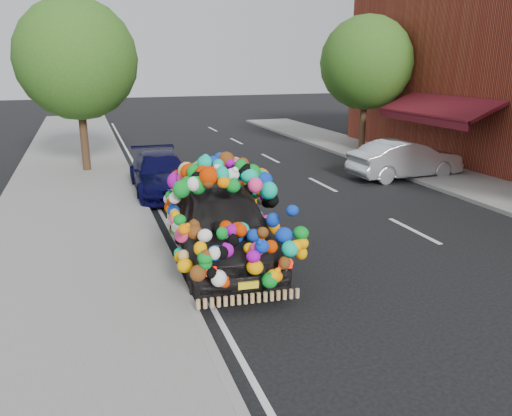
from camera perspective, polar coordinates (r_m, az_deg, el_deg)
The scene contains 10 objects.
ground at distance 11.05m, azimuth 2.26°, elevation -4.59°, with size 100.00×100.00×0.00m, color black.
sidewalk at distance 10.39m, azimuth -20.63°, elevation -6.75°, with size 4.00×60.00×0.12m, color gray.
kerb at distance 10.47m, azimuth -9.89°, elevation -5.69°, with size 0.15×60.00×0.13m, color gray.
footpath_far at distance 17.81m, azimuth 23.93°, elevation 2.34°, with size 3.00×40.00×0.12m, color gray.
lane_markings at distance 12.73m, azimuth 17.57°, elevation -2.47°, with size 6.00×50.00×0.01m, color silver, non-canonical shape.
tree_near_sidewalk at distance 19.11m, azimuth -19.82°, elevation 15.68°, with size 4.20×4.20×6.13m.
tree_far_b at distance 22.86m, azimuth 12.50°, elevation 15.88°, with size 4.00×4.00×5.90m.
plush_art_car at distance 10.06m, azimuth -3.86°, elevation 0.06°, with size 2.61×4.94×2.21m.
navy_sedan at distance 15.81m, azimuth -10.81°, elevation 3.90°, with size 1.72×4.22×1.22m, color #070631.
silver_hatchback at distance 18.31m, azimuth 16.68°, elevation 5.35°, with size 1.40×4.02×1.33m, color silver.
Camera 1 is at (-3.75, -9.61, 3.96)m, focal length 35.00 mm.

